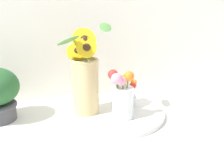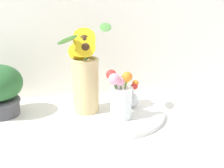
{
  "view_description": "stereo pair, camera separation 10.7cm",
  "coord_description": "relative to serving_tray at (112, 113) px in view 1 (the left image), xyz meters",
  "views": [
    {
      "loc": [
        -0.27,
        -0.91,
        0.46
      ],
      "look_at": [
        -0.01,
        0.07,
        0.14
      ],
      "focal_mm": 42.0,
      "sensor_mm": 36.0,
      "label": 1
    },
    {
      "loc": [
        -0.16,
        -0.93,
        0.46
      ],
      "look_at": [
        -0.01,
        0.07,
        0.14
      ],
      "focal_mm": 42.0,
      "sensor_mm": 36.0,
      "label": 2
    }
  ],
  "objects": [
    {
      "name": "vase_small_center",
      "position": [
        0.02,
        -0.08,
        0.1
      ],
      "size": [
        0.1,
        0.08,
        0.2
      ],
      "color": "white",
      "rests_on": "serving_tray"
    },
    {
      "name": "ground_plane",
      "position": [
        0.01,
        -0.07,
        -0.01
      ],
      "size": [
        6.0,
        6.0,
        0.0
      ],
      "primitive_type": "plane",
      "color": "silver"
    },
    {
      "name": "serving_tray",
      "position": [
        0.0,
        0.0,
        0.0
      ],
      "size": [
        0.44,
        0.44,
        0.02
      ],
      "color": "white",
      "rests_on": "ground_plane"
    },
    {
      "name": "vase_bulb_right",
      "position": [
        0.08,
        0.03,
        0.07
      ],
      "size": [
        0.09,
        0.08,
        0.15
      ],
      "color": "white",
      "rests_on": "serving_tray"
    },
    {
      "name": "mason_jar_sunflowers",
      "position": [
        -0.11,
        0.02,
        0.16
      ],
      "size": [
        0.23,
        0.19,
        0.36
      ],
      "color": "#D1B77A",
      "rests_on": "serving_tray"
    }
  ]
}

